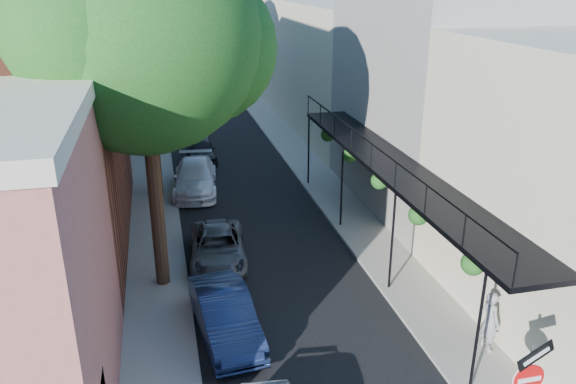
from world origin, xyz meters
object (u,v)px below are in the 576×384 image
oak_mid (154,39)px  parked_car_e (201,150)px  parked_car_d (195,177)px  pedestrian (490,321)px  parked_car_c (218,247)px  parked_car_b (225,315)px  oak_far (152,0)px  sign_post (528,383)px  oak_near (157,38)px

oak_mid → parked_car_e: 8.26m
parked_car_d → parked_car_e: size_ratio=1.29×
parked_car_d → pedestrian: (6.67, -14.06, 0.29)m
parked_car_c → pedestrian: size_ratio=2.39×
parked_car_d → pedestrian: 15.56m
parked_car_c → parked_car_e: size_ratio=1.11×
parked_car_b → parked_car_c: bearing=80.3°
parked_car_b → oak_mid: bearing=90.5°
oak_mid → oak_far: bearing=89.6°
sign_post → parked_car_d: bearing=106.7°
oak_mid → parked_car_d: bearing=9.8°
parked_car_e → oak_far: bearing=115.0°
oak_mid → parked_car_e: (2.02, 4.78, -6.42)m
sign_post → parked_car_e: (-4.56, 22.04, -1.40)m
sign_post → parked_car_d: (-5.23, 17.49, -1.34)m
sign_post → pedestrian: bearing=67.2°
oak_near → parked_car_c: 7.52m
sign_post → oak_mid: 19.14m
sign_post → parked_car_b: 7.98m
sign_post → oak_far: (-6.51, 26.30, 6.22)m
oak_mid → parked_car_e: oak_mid is taller
oak_near → pedestrian: 12.05m
oak_near → sign_post: bearing=-54.9°
oak_near → oak_far: bearing=90.0°
parked_car_c → parked_car_d: size_ratio=0.87×
pedestrian → oak_far: bearing=13.8°
parked_car_e → sign_post: bearing=-77.9°
oak_near → oak_far: (0.01, 17.01, 0.38)m
parked_car_b → pedestrian: pedestrian is taller
oak_near → oak_mid: (-0.05, 7.97, -0.82)m
sign_post → parked_car_c: bearing=116.1°
parked_car_b → parked_car_d: (0.08, 11.69, 0.02)m
oak_far → parked_car_e: size_ratio=3.20×
parked_car_b → parked_car_c: (0.30, 4.41, -0.10)m
parked_car_b → parked_car_c: 4.42m
oak_near → parked_car_b: (1.21, -3.49, -7.21)m
parked_car_c → oak_far: bearing=100.4°
oak_near → parked_car_e: oak_near is taller
oak_near → parked_car_d: oak_near is taller
sign_post → pedestrian: (1.44, 3.43, -1.05)m
oak_far → oak_near: bearing=-90.0°
oak_mid → parked_car_d: oak_mid is taller
parked_car_e → pedestrian: (6.00, -18.61, 0.35)m
parked_car_c → parked_car_d: (-0.22, 7.28, 0.12)m
oak_far → parked_car_c: (1.50, -16.08, -7.68)m
oak_far → parked_car_b: (1.20, -20.49, -7.59)m
oak_far → parked_car_d: oak_far is taller
sign_post → oak_far: size_ratio=0.25×
parked_car_b → parked_car_e: bearing=81.5°
oak_mid → pedestrian: bearing=-59.9°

